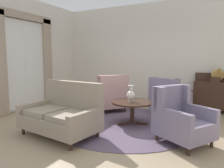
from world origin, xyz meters
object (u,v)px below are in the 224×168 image
Objects in this scene: porcelain_vase at (131,95)px; gramophone at (218,73)px; sideboard at (215,95)px; side_table at (181,101)px; armchair_near_sideboard at (110,96)px; coffee_table at (132,105)px; armchair_far_left at (168,100)px; armchair_foreground_right at (180,119)px; settee at (62,114)px.

gramophone reaches higher than porcelain_vase.
sideboard is 0.63m from gramophone.
side_table is (0.96, 0.90, -0.22)m from porcelain_vase.
armchair_near_sideboard is 2.94m from sideboard.
coffee_table is 0.87× the size of armchair_far_left.
coffee_table is at bearing -128.32° from sideboard.
sideboard reaches higher than armchair_near_sideboard.
armchair_foreground_right is 2.75m from gramophone.
armchair_near_sideboard is at bearing -154.95° from sideboard.
armchair_foreground_right is 2.12× the size of gramophone.
armchair_foreground_right is (1.20, -0.61, -0.25)m from porcelain_vase.
sideboard is (1.64, 2.07, 0.06)m from coffee_table.
armchair_foreground_right is 2.63m from armchair_near_sideboard.
gramophone is (0.05, -0.09, 0.62)m from sideboard.
armchair_near_sideboard is at bearing -178.45° from side_table.
side_table is (1.89, 2.16, 0.05)m from settee.
porcelain_vase is 0.71× the size of gramophone.
porcelain_vase is 1.59m from settee.
armchair_far_left is at bearing 64.58° from settee.
side_table is at bearing 172.73° from armchair_far_left.
settee is at bearing 38.38° from armchair_near_sideboard.
gramophone is (1.72, 2.00, 0.44)m from porcelain_vase.
sideboard is 2.08× the size of gramophone.
armchair_far_left is at bearing 62.33° from coffee_table.
settee is at bearing -129.14° from gramophone.
porcelain_vase is at bearing 61.10° from settee.
settee is 1.47× the size of sideboard.
gramophone is at bearing 49.59° from coffee_table.
settee is 2.87m from side_table.
armchair_far_left is 1.82m from armchair_foreground_right.
armchair_near_sideboard reaches higher than coffee_table.
porcelain_vase is 1.28m from armchair_far_left.
gramophone is (2.72, 1.16, 0.68)m from armchair_near_sideboard.
gramophone is at bearing 49.27° from porcelain_vase.
side_table is (0.92, 0.88, 0.02)m from coffee_table.
sideboard is (1.07, 0.98, 0.07)m from armchair_far_left.
armchair_foreground_right is at bearing -99.95° from sideboard.
armchair_near_sideboard reaches higher than porcelain_vase.
gramophone reaches higher than coffee_table.
armchair_foreground_right is at bearing 24.52° from settee.
coffee_table is at bearing 87.84° from armchair_near_sideboard.
coffee_table is 2.64m from sideboard.
side_table is (-0.24, 1.51, 0.03)m from armchair_foreground_right.
armchair_foreground_right is at bearing 132.49° from armchair_far_left.
gramophone is (0.52, 2.61, 0.69)m from armchair_foreground_right.
armchair_near_sideboard is (-2.19, 1.45, 0.01)m from armchair_foreground_right.
armchair_foreground_right is at bearing 93.09° from armchair_near_sideboard.
armchair_far_left is 2.07× the size of gramophone.
armchair_far_left is (0.57, 1.09, -0.01)m from coffee_table.
armchair_foreground_right reaches higher than porcelain_vase.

